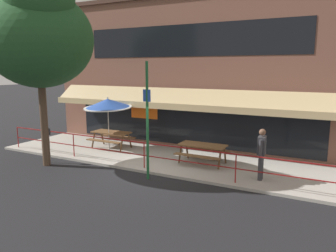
{
  "coord_description": "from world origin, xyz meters",
  "views": [
    {
      "loc": [
        6.2,
        -9.66,
        3.76
      ],
      "look_at": [
        0.32,
        1.6,
        1.5
      ],
      "focal_mm": 35.0,
      "sensor_mm": 36.0,
      "label": 1
    }
  ],
  "objects_px": {
    "picnic_table_left": "(111,135)",
    "pedestrian_walking": "(262,151)",
    "picnic_table_centre": "(203,148)",
    "patio_umbrella_left": "(108,104)",
    "street_tree_curbside": "(39,33)",
    "parking_meter_near": "(49,135)",
    "street_sign_pole": "(147,120)"
  },
  "relations": [
    {
      "from": "patio_umbrella_left",
      "to": "parking_meter_near",
      "type": "distance_m",
      "value": 2.97
    },
    {
      "from": "picnic_table_centre",
      "to": "street_tree_curbside",
      "type": "distance_m",
      "value": 7.4
    },
    {
      "from": "picnic_table_centre",
      "to": "parking_meter_near",
      "type": "height_order",
      "value": "parking_meter_near"
    },
    {
      "from": "patio_umbrella_left",
      "to": "pedestrian_walking",
      "type": "distance_m",
      "value": 7.21
    },
    {
      "from": "street_tree_curbside",
      "to": "parking_meter_near",
      "type": "bearing_deg",
      "value": 123.72
    },
    {
      "from": "picnic_table_centre",
      "to": "patio_umbrella_left",
      "type": "height_order",
      "value": "patio_umbrella_left"
    },
    {
      "from": "pedestrian_walking",
      "to": "street_tree_curbside",
      "type": "xyz_separation_m",
      "value": [
        -7.72,
        -1.98,
        3.96
      ]
    },
    {
      "from": "picnic_table_left",
      "to": "street_tree_curbside",
      "type": "distance_m",
      "value": 5.4
    },
    {
      "from": "street_sign_pole",
      "to": "street_tree_curbside",
      "type": "relative_size",
      "value": 0.55
    },
    {
      "from": "picnic_table_left",
      "to": "parking_meter_near",
      "type": "relative_size",
      "value": 1.27
    },
    {
      "from": "pedestrian_walking",
      "to": "parking_meter_near",
      "type": "height_order",
      "value": "pedestrian_walking"
    },
    {
      "from": "picnic_table_left",
      "to": "street_sign_pole",
      "type": "relative_size",
      "value": 0.45
    },
    {
      "from": "pedestrian_walking",
      "to": "street_tree_curbside",
      "type": "relative_size",
      "value": 0.24
    },
    {
      "from": "street_sign_pole",
      "to": "picnic_table_left",
      "type": "bearing_deg",
      "value": 143.2
    },
    {
      "from": "picnic_table_left",
      "to": "parking_meter_near",
      "type": "xyz_separation_m",
      "value": [
        -0.93,
        -2.81,
        0.44
      ]
    },
    {
      "from": "patio_umbrella_left",
      "to": "street_tree_curbside",
      "type": "bearing_deg",
      "value": -102.52
    },
    {
      "from": "parking_meter_near",
      "to": "street_tree_curbside",
      "type": "xyz_separation_m",
      "value": [
        0.26,
        -0.39,
        3.86
      ]
    },
    {
      "from": "patio_umbrella_left",
      "to": "street_sign_pole",
      "type": "height_order",
      "value": "street_sign_pole"
    },
    {
      "from": "picnic_table_left",
      "to": "parking_meter_near",
      "type": "height_order",
      "value": "parking_meter_near"
    },
    {
      "from": "pedestrian_walking",
      "to": "street_tree_curbside",
      "type": "bearing_deg",
      "value": -165.59
    },
    {
      "from": "pedestrian_walking",
      "to": "picnic_table_centre",
      "type": "bearing_deg",
      "value": 161.46
    },
    {
      "from": "pedestrian_walking",
      "to": "street_sign_pole",
      "type": "xyz_separation_m",
      "value": [
        -3.48,
        -1.45,
        0.99
      ]
    },
    {
      "from": "street_sign_pole",
      "to": "parking_meter_near",
      "type": "bearing_deg",
      "value": -178.22
    },
    {
      "from": "pedestrian_walking",
      "to": "parking_meter_near",
      "type": "bearing_deg",
      "value": -168.7
    },
    {
      "from": "picnic_table_left",
      "to": "pedestrian_walking",
      "type": "relative_size",
      "value": 1.05
    },
    {
      "from": "picnic_table_centre",
      "to": "parking_meter_near",
      "type": "xyz_separation_m",
      "value": [
        -5.59,
        -2.39,
        0.44
      ]
    },
    {
      "from": "street_tree_curbside",
      "to": "street_sign_pole",
      "type": "bearing_deg",
      "value": 7.11
    },
    {
      "from": "parking_meter_near",
      "to": "patio_umbrella_left",
      "type": "bearing_deg",
      "value": 70.52
    },
    {
      "from": "patio_umbrella_left",
      "to": "pedestrian_walking",
      "type": "height_order",
      "value": "patio_umbrella_left"
    },
    {
      "from": "picnic_table_left",
      "to": "pedestrian_walking",
      "type": "bearing_deg",
      "value": -9.77
    },
    {
      "from": "picnic_table_left",
      "to": "parking_meter_near",
      "type": "distance_m",
      "value": 2.99
    },
    {
      "from": "picnic_table_left",
      "to": "patio_umbrella_left",
      "type": "height_order",
      "value": "patio_umbrella_left"
    }
  ]
}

